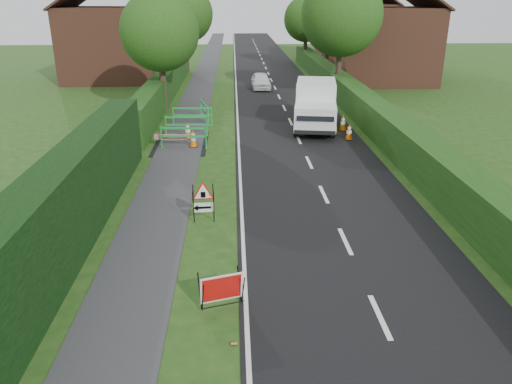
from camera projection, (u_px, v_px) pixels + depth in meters
name	position (u px, v px, depth m)	size (l,w,h in m)	color
ground	(258.00, 262.00, 12.87)	(120.00, 120.00, 0.00)	#1C4213
road_surface	(267.00, 70.00, 45.46)	(6.00, 90.00, 0.02)	black
footpath	(206.00, 70.00, 45.23)	(2.00, 90.00, 0.02)	#2D2D30
hedge_west_near	(61.00, 266.00, 12.66)	(1.10, 18.00, 2.50)	black
hedge_west_far	(167.00, 98.00, 33.08)	(1.00, 24.00, 1.80)	#14380F
hedge_east	(359.00, 117.00, 27.99)	(1.20, 50.00, 1.50)	#14380F
house_west	(113.00, 42.00, 39.23)	(7.50, 7.40, 7.88)	brown
house_east_a	(383.00, 43.00, 38.25)	(7.50, 7.40, 7.88)	brown
house_east_b	(354.00, 31.00, 51.28)	(7.50, 7.40, 7.88)	brown
tree_nw	(160.00, 32.00, 27.73)	(4.40, 4.40, 6.70)	#2D2116
tree_ne	(342.00, 15.00, 31.64)	(5.20, 5.20, 7.79)	#2D2116
tree_fw	(185.00, 14.00, 42.45)	(4.80, 4.80, 7.24)	#2D2116
tree_fe	(306.00, 19.00, 46.85)	(4.20, 4.20, 6.33)	#2D2116
red_rect_sign	(222.00, 289.00, 10.85)	(1.05, 0.81, 0.80)	black
triangle_sign	(202.00, 199.00, 14.79)	(0.81, 0.81, 1.11)	black
works_van	(315.00, 105.00, 25.26)	(2.72, 5.26, 2.29)	silver
traffic_cone_0	(349.00, 132.00, 23.48)	(0.38, 0.38, 0.79)	black
traffic_cone_1	(343.00, 123.00, 25.10)	(0.38, 0.38, 0.79)	black
traffic_cone_2	(329.00, 109.00, 28.19)	(0.38, 0.38, 0.79)	black
traffic_cone_3	(193.00, 139.00, 22.38)	(0.38, 0.38, 0.79)	black
traffic_cone_4	(188.00, 131.00, 23.68)	(0.38, 0.38, 0.79)	black
ped_barrier_0	(183.00, 135.00, 22.11)	(2.08, 0.53, 1.00)	green
ped_barrier_1	(186.00, 123.00, 24.06)	(2.07, 0.42, 1.00)	green
ped_barrier_2	(192.00, 114.00, 25.94)	(2.07, 0.43, 1.00)	green
ped_barrier_3	(204.00, 110.00, 26.83)	(0.85, 2.08, 1.00)	green
redwhite_plank	(171.00, 147.00, 22.58)	(1.50, 0.04, 0.25)	red
litter_can	(234.00, 345.00, 9.81)	(0.07, 0.07, 0.12)	#BF7F4C
hatchback_car	(261.00, 81.00, 36.19)	(1.34, 3.33, 1.13)	white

